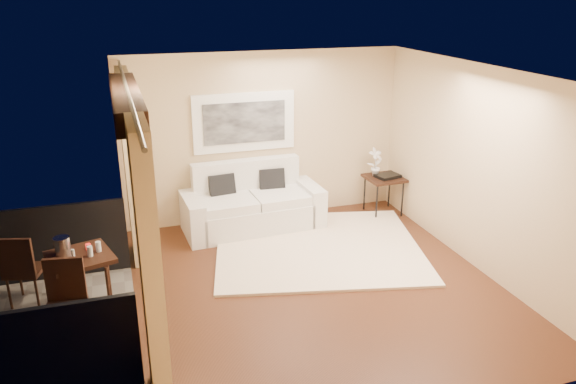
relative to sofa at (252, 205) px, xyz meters
name	(u,v)px	position (x,y,z in m)	size (l,w,h in m)	color
floor	(317,286)	(0.33, -2.10, -0.37)	(5.00, 5.00, 0.00)	#4D2816
room_shell	(126,100)	(-1.80, -2.10, 2.15)	(5.00, 6.40, 5.00)	white
balcony	(37,317)	(-2.98, -2.10, -0.19)	(1.81, 2.60, 1.17)	#605B56
curtains	(138,207)	(-1.78, -2.10, 0.97)	(0.16, 4.80, 2.64)	tan
artwork	(244,122)	(0.00, 0.37, 1.25)	(1.62, 0.07, 0.92)	white
rug	(318,247)	(0.72, -1.07, -0.35)	(2.93, 2.55, 0.04)	#FFEACD
sofa	(252,205)	(0.00, 0.00, 0.00)	(2.19, 1.03, 1.03)	white
side_table	(384,180)	(2.26, -0.10, 0.22)	(0.60, 0.60, 0.64)	black
tray	(388,176)	(2.30, -0.13, 0.30)	(0.38, 0.28, 0.05)	black
orchid	(375,162)	(2.13, 0.00, 0.51)	(0.25, 0.17, 0.48)	white
bistro_table	(81,262)	(-2.46, -1.92, 0.33)	(0.82, 0.82, 0.78)	black
balcony_chair_far	(21,266)	(-3.15, -1.48, 0.17)	(0.49, 0.49, 0.92)	black
balcony_chair_near	(65,296)	(-2.62, -2.39, 0.18)	(0.47, 0.47, 0.95)	black
ice_bucket	(62,246)	(-2.64, -1.83, 0.51)	(0.18, 0.18, 0.20)	silver
candle	(88,247)	(-2.37, -1.80, 0.45)	(0.06, 0.06, 0.07)	red
vase	(74,257)	(-2.51, -2.15, 0.50)	(0.04, 0.04, 0.18)	silver
glass_a	(90,251)	(-2.35, -1.99, 0.47)	(0.06, 0.06, 0.12)	silver
glass_b	(98,247)	(-2.26, -1.89, 0.47)	(0.06, 0.06, 0.12)	silver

